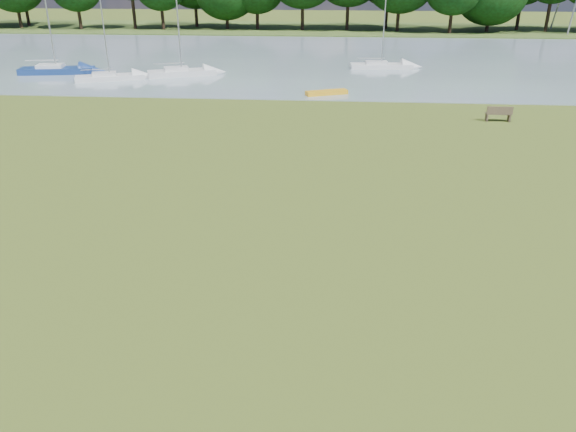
# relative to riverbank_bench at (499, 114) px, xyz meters

# --- Properties ---
(ground) EXTENTS (220.00, 220.00, 0.00)m
(ground) POSITION_rel_riverbank_bench_xyz_m (-13.29, -16.90, -0.52)
(ground) COLOR olive
(river) EXTENTS (220.00, 40.00, 0.10)m
(river) POSITION_rel_riverbank_bench_xyz_m (-13.29, 25.10, -0.52)
(river) COLOR gray
(river) RESTS_ON ground
(far_bank) EXTENTS (220.00, 20.00, 0.40)m
(far_bank) POSITION_rel_riverbank_bench_xyz_m (-13.29, 55.10, -0.52)
(far_bank) COLOR #4C6626
(far_bank) RESTS_ON ground
(riverbank_bench) EXTENTS (1.69, 0.51, 1.04)m
(riverbank_bench) POSITION_rel_riverbank_bench_xyz_m (0.00, 0.00, 0.00)
(riverbank_bench) COLOR brown
(riverbank_bench) RESTS_ON ground
(kayak) EXTENTS (3.46, 2.07, 0.34)m
(kayak) POSITION_rel_riverbank_bench_xyz_m (-11.62, 7.19, -0.30)
(kayak) COLOR #F1A618
(kayak) RESTS_ON river
(sailboat_1) EXTENTS (6.98, 3.03, 8.71)m
(sailboat_1) POSITION_rel_riverbank_bench_xyz_m (-37.50, 14.41, 0.05)
(sailboat_1) COLOR navy
(sailboat_1) RESTS_ON river
(sailboat_2) EXTENTS (6.41, 3.84, 7.76)m
(sailboat_2) POSITION_rel_riverbank_bench_xyz_m (-25.31, 14.22, 0.02)
(sailboat_2) COLOR silver
(sailboat_2) RESTS_ON river
(sailboat_4) EXTENTS (6.19, 3.69, 8.52)m
(sailboat_4) POSITION_rel_riverbank_bench_xyz_m (-31.26, 11.72, -0.05)
(sailboat_4) COLOR silver
(sailboat_4) RESTS_ON river
(sailboat_5) EXTENTS (6.20, 2.12, 8.00)m
(sailboat_5) POSITION_rel_riverbank_bench_xyz_m (-6.46, 19.83, -0.06)
(sailboat_5) COLOR silver
(sailboat_5) RESTS_ON river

